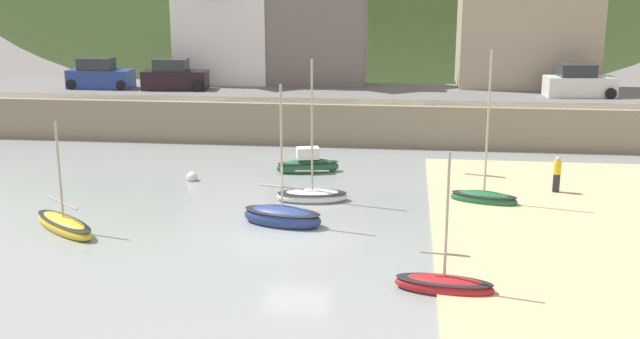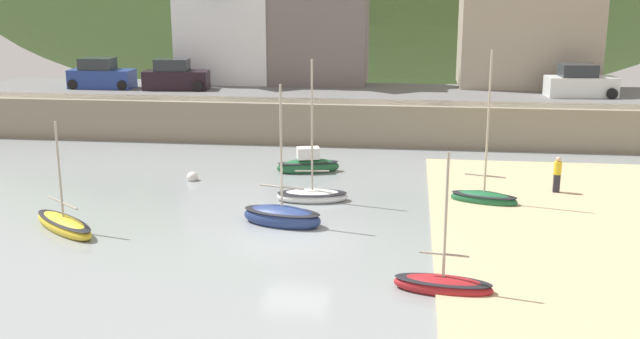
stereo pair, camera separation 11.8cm
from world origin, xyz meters
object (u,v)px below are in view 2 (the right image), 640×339
(waterfront_building_right, at_px, (530,3))
(parked_car_near_slipway, at_px, (101,76))
(waterfront_building_centre, at_px, (318,3))
(person_near_water, at_px, (557,173))
(rowboat_small_beached, at_px, (443,284))
(fishing_boat_green, at_px, (308,165))
(sailboat_blue_trim, at_px, (484,197))
(sailboat_far_left, at_px, (312,195))
(sailboat_tall_mast, at_px, (64,224))
(mooring_buoy, at_px, (192,177))
(parked_car_by_wall, at_px, (175,77))
(waterfront_building_left, at_px, (227,21))
(parked_car_end_of_row, at_px, (580,83))
(motorboat_with_cabin, at_px, (282,216))

(waterfront_building_right, bearing_deg, parked_car_near_slipway, -170.69)
(waterfront_building_centre, xyz_separation_m, person_near_water, (12.90, -17.94, -6.70))
(rowboat_small_beached, xyz_separation_m, fishing_boat_green, (-6.11, 14.15, 0.12))
(sailboat_blue_trim, relative_size, person_near_water, 4.15)
(rowboat_small_beached, xyz_separation_m, parked_car_near_slipway, (-21.10, 24.98, 2.97))
(waterfront_building_right, bearing_deg, rowboat_small_beached, -102.16)
(sailboat_far_left, distance_m, fishing_boat_green, 4.95)
(sailboat_far_left, relative_size, sailboat_tall_mast, 1.42)
(rowboat_small_beached, xyz_separation_m, mooring_buoy, (-11.39, 11.91, -0.08))
(person_near_water, bearing_deg, waterfront_building_centre, 125.71)
(fishing_boat_green, bearing_deg, parked_car_by_wall, 116.80)
(sailboat_far_left, distance_m, sailboat_tall_mast, 10.29)
(waterfront_building_left, relative_size, parked_car_near_slipway, 1.94)
(waterfront_building_left, distance_m, rowboat_small_beached, 33.10)
(waterfront_building_centre, bearing_deg, parked_car_end_of_row, -15.30)
(waterfront_building_centre, height_order, sailboat_far_left, waterfront_building_centre)
(parked_car_end_of_row, bearing_deg, parked_car_near_slipway, 174.58)
(parked_car_end_of_row, bearing_deg, fishing_boat_green, -149.72)
(waterfront_building_right, xyz_separation_m, parked_car_by_wall, (-22.49, -4.50, -4.54))
(motorboat_with_cabin, relative_size, person_near_water, 3.55)
(parked_car_near_slipway, bearing_deg, mooring_buoy, -53.09)
(sailboat_tall_mast, relative_size, parked_car_by_wall, 1.04)
(fishing_boat_green, bearing_deg, waterfront_building_left, 100.40)
(motorboat_with_cabin, bearing_deg, parked_car_by_wall, 132.76)
(sailboat_blue_trim, xyz_separation_m, sailboat_far_left, (-7.36, -0.35, -0.05))
(rowboat_small_beached, bearing_deg, sailboat_tall_mast, 172.86)
(parked_car_by_wall, bearing_deg, sailboat_tall_mast, -90.08)
(sailboat_tall_mast, relative_size, mooring_buoy, 8.31)
(motorboat_with_cabin, distance_m, parked_car_near_slipway, 24.48)
(parked_car_by_wall, xyz_separation_m, mooring_buoy, (4.75, -13.07, -3.04))
(waterfront_building_left, distance_m, sailboat_tall_mast, 26.07)
(parked_car_near_slipway, distance_m, person_near_water, 29.81)
(waterfront_building_right, distance_m, person_near_water, 19.20)
(waterfront_building_left, relative_size, waterfront_building_centre, 0.77)
(waterfront_building_centre, bearing_deg, parked_car_near_slipway, -161.71)
(motorboat_with_cabin, bearing_deg, rowboat_small_beached, -29.51)
(sailboat_tall_mast, xyz_separation_m, parked_car_by_wall, (-1.93, 20.82, 2.96))
(sailboat_far_left, xyz_separation_m, motorboat_with_cabin, (-0.76, -3.37, 0.07))
(fishing_boat_green, distance_m, person_near_water, 11.84)
(sailboat_tall_mast, height_order, parked_car_near_slipway, parked_car_near_slipway)
(motorboat_with_cabin, xyz_separation_m, person_near_water, (11.45, 5.63, 0.66))
(waterfront_building_centre, distance_m, rowboat_small_beached, 31.31)
(rowboat_small_beached, height_order, parked_car_end_of_row, rowboat_small_beached)
(sailboat_blue_trim, xyz_separation_m, parked_car_near_slipway, (-23.18, 15.36, 2.91))
(sailboat_blue_trim, height_order, parked_car_end_of_row, sailboat_blue_trim)
(parked_car_end_of_row, xyz_separation_m, person_near_water, (-3.55, -13.44, -2.22))
(parked_car_end_of_row, relative_size, person_near_water, 2.62)
(motorboat_with_cabin, distance_m, sailboat_tall_mast, 8.35)
(rowboat_small_beached, relative_size, sailboat_tall_mast, 1.04)
(parked_car_near_slipway, xyz_separation_m, parked_car_by_wall, (4.96, 0.00, 0.00))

